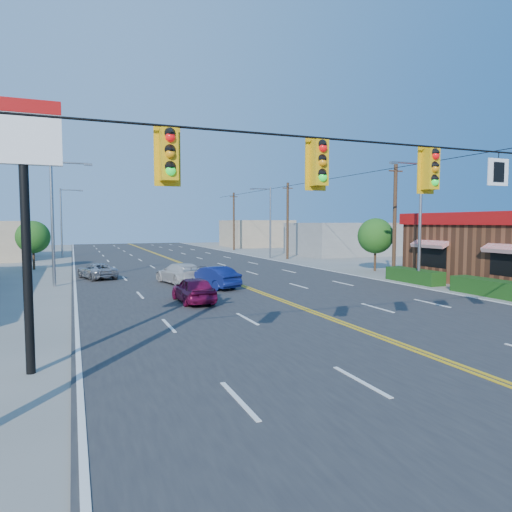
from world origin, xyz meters
name	(u,v)px	position (x,y,z in m)	size (l,w,h in m)	color
ground	(459,368)	(0.00, 0.00, 0.00)	(160.00, 160.00, 0.00)	gray
road	(229,281)	(0.00, 20.00, 0.03)	(20.00, 120.00, 0.06)	#2D2D30
signal_span	(461,191)	(-0.12, 0.00, 4.89)	(24.32, 0.34, 9.00)	#47301E
pizza_hut_sign	(24,179)	(-11.00, 4.00, 5.18)	(1.90, 0.30, 6.85)	black
streetlight_se	(418,215)	(10.79, 14.00, 4.51)	(2.55, 0.25, 8.00)	gray
streetlight_ne	(269,218)	(10.79, 38.00, 4.51)	(2.55, 0.25, 8.00)	gray
streetlight_sw	(56,215)	(-10.79, 22.00, 4.51)	(2.55, 0.25, 8.00)	gray
streetlight_nw	(63,218)	(-10.79, 48.00, 4.51)	(2.55, 0.25, 8.00)	gray
utility_pole_near	(395,220)	(12.20, 18.00, 4.20)	(0.28, 0.28, 8.40)	#47301E
utility_pole_mid	(288,221)	(12.20, 36.00, 4.20)	(0.28, 0.28, 8.40)	#47301E
utility_pole_far	(234,221)	(12.20, 54.00, 4.20)	(0.28, 0.28, 8.40)	#47301E
tree_kfc_rear	(375,236)	(13.50, 22.00, 2.93)	(2.94, 2.94, 4.41)	#47301E
tree_west	(33,237)	(-13.00, 34.00, 2.79)	(2.80, 2.80, 4.20)	#47301E
bld_east_mid	(343,239)	(22.00, 40.00, 2.00)	(12.00, 10.00, 4.00)	gray
bld_east_far	(256,233)	(19.00, 62.00, 2.20)	(10.00, 10.00, 4.40)	tan
car_magenta	(194,291)	(-4.32, 12.73, 0.65)	(1.54, 3.83, 1.30)	maroon
car_blue	(212,278)	(-2.04, 17.18, 0.67)	(1.41, 4.04, 1.33)	navy
car_white	(180,274)	(-3.40, 19.95, 0.68)	(1.91, 4.69, 1.36)	#B9B9B9
car_silver	(97,272)	(-8.32, 24.79, 0.55)	(1.83, 3.96, 1.10)	#A2A1A6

